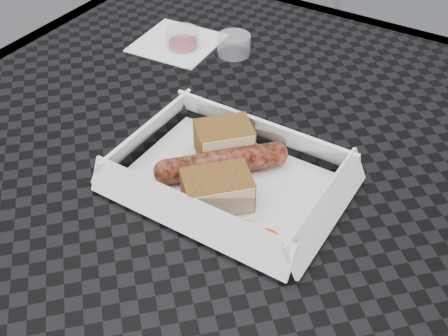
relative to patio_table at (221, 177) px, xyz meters
The scene contains 9 objects.
patio_table is the anchor object (origin of this frame).
food_tray 0.12m from the patio_table, 52.73° to the right, with size 0.22×0.15×0.00m, color white.
bratwurst 0.12m from the patio_table, 57.20° to the right, with size 0.12×0.12×0.03m.
bread_near 0.11m from the patio_table, 53.88° to the right, with size 0.06×0.05×0.04m, color brown.
bread_far 0.16m from the patio_table, 59.67° to the right, with size 0.07×0.05×0.04m, color brown.
veg_garnish 0.20m from the patio_table, 46.35° to the right, with size 0.03×0.03×0.00m.
napkin 0.25m from the patio_table, 138.88° to the left, with size 0.12×0.12×0.00m, color white.
condiment_cup_sauce 0.24m from the patio_table, 137.54° to the left, with size 0.05×0.05×0.03m, color maroon.
condiment_cup_empty 0.22m from the patio_table, 116.56° to the left, with size 0.05×0.05×0.03m, color silver.
Camera 1 is at (0.30, -0.47, 1.17)m, focal length 45.00 mm.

